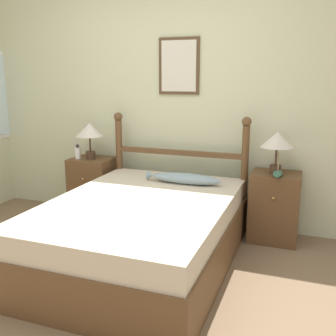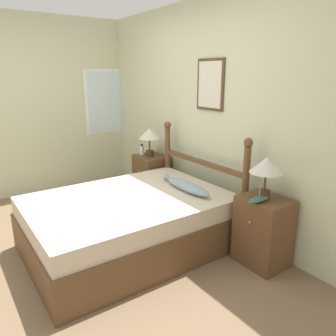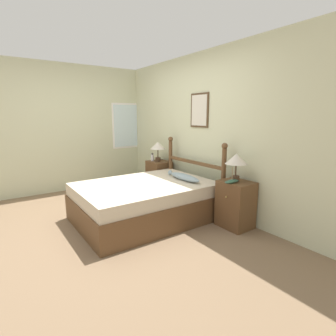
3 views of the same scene
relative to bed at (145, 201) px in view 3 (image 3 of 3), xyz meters
The scene contains 12 objects.
ground_plane 0.68m from the bed, 105.47° to the right, with size 16.00×16.00×0.00m, color #7A6047.
wall_back 1.52m from the bed, 98.30° to the left, with size 6.40×0.08×2.55m.
wall_left 2.57m from the bed, 166.04° to the right, with size 0.08×6.40×2.55m.
bed is the anchor object (origin of this frame).
headboard 1.02m from the bed, 90.00° to the left, with size 1.43×0.09×1.16m.
nightstand_left 1.32m from the bed, 137.70° to the left, with size 0.44×0.39×0.66m.
nightstand_right 1.32m from the bed, 42.30° to the left, with size 0.44×0.39×0.66m.
table_lamp_left 1.46m from the bed, 138.44° to the left, with size 0.30×0.30×0.39m.
table_lamp_right 1.46m from the bed, 42.05° to the left, with size 0.30×0.30×0.39m.
bottle 1.44m from the bed, 143.52° to the left, with size 0.06×0.06×0.16m.
model_boat 1.32m from the bed, 37.74° to the left, with size 0.08×0.26×0.22m.
fish_pillow 0.71m from the bed, 73.80° to the left, with size 0.72×0.16×0.10m.
Camera 3 is at (3.44, -1.28, 1.55)m, focal length 28.00 mm.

